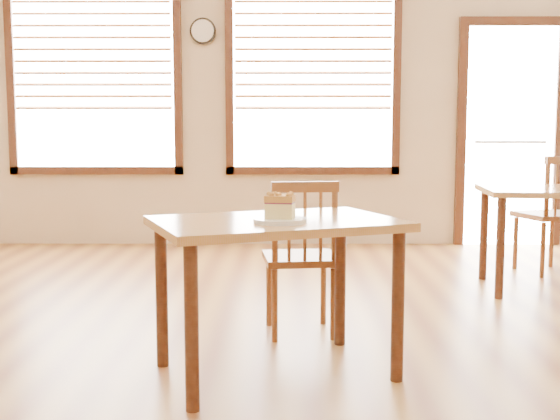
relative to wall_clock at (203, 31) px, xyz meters
name	(u,v)px	position (x,y,z in m)	size (l,w,h in m)	color
ground	(283,381)	(0.80, -3.96, -2.15)	(8.00, 8.00, 0.00)	#9F6E2E
window_left	(94,66)	(-1.10, 0.01, -0.34)	(1.76, 0.10, 1.96)	white
window_right	(313,66)	(1.10, 0.01, -0.34)	(1.76, 0.10, 1.96)	white
entry_door	(510,128)	(3.10, 0.02, -0.95)	(1.08, 0.06, 2.29)	white
wall_clock	(203,31)	(0.00, 0.00, 0.00)	(0.26, 0.05, 0.26)	black
cafe_table_main	(276,242)	(0.76, -3.85, -1.51)	(1.31, 1.10, 0.75)	#A56C40
cafe_chair_main	(301,256)	(0.90, -3.20, -1.69)	(0.45, 0.45, 0.90)	brown
cafe_chair_second	(552,213)	(3.00, -1.44, -1.66)	(0.55, 0.55, 0.98)	brown
plate	(280,221)	(0.78, -3.97, -1.39)	(0.24, 0.24, 0.02)	white
cake_slice	(280,206)	(0.78, -3.97, -1.32)	(0.14, 0.12, 0.12)	#FCEE8E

